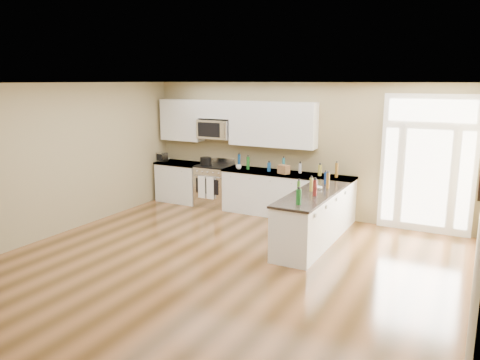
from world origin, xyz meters
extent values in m
plane|color=#4F3416|center=(0.00, 0.00, 0.00)|extent=(8.00, 8.00, 0.00)
plane|color=#998A61|center=(0.00, 4.00, 1.40)|extent=(7.00, 0.00, 7.00)
plane|color=#998A61|center=(-3.50, 0.00, 1.40)|extent=(0.00, 8.00, 8.00)
plane|color=#998A61|center=(3.50, 0.00, 1.40)|extent=(0.00, 8.00, 8.00)
plane|color=white|center=(0.00, 0.00, 2.80)|extent=(8.00, 8.00, 0.00)
cube|color=silver|center=(-2.87, 3.69, 0.45)|extent=(1.06, 0.62, 0.90)
cube|color=black|center=(-2.87, 3.69, 0.05)|extent=(1.02, 0.52, 0.10)
cube|color=black|center=(-2.87, 3.69, 0.92)|extent=(1.10, 0.66, 0.04)
cube|color=silver|center=(-0.16, 3.69, 0.45)|extent=(2.81, 0.62, 0.90)
cube|color=black|center=(-0.16, 3.69, 0.05)|extent=(2.77, 0.52, 0.10)
cube|color=black|center=(-0.16, 3.69, 0.92)|extent=(2.85, 0.66, 0.04)
cube|color=silver|center=(0.93, 2.24, 0.45)|extent=(0.65, 2.28, 0.90)
cube|color=black|center=(0.93, 2.24, 0.05)|extent=(0.61, 2.18, 0.10)
cube|color=black|center=(0.93, 2.24, 0.92)|extent=(0.69, 2.32, 0.04)
cube|color=silver|center=(-2.88, 3.83, 1.93)|extent=(1.04, 0.33, 0.95)
cube|color=silver|center=(-0.57, 3.83, 1.93)|extent=(1.94, 0.33, 0.95)
cube|color=silver|center=(-1.95, 3.83, 2.20)|extent=(0.82, 0.33, 0.40)
cube|color=silver|center=(-1.95, 3.80, 1.76)|extent=(0.78, 0.40, 0.42)
cube|color=black|center=(-2.01, 3.59, 1.76)|extent=(0.56, 0.01, 0.32)
cube|color=white|center=(2.55, 3.96, 1.30)|extent=(1.70, 0.08, 2.60)
cube|color=white|center=(2.55, 3.91, 1.05)|extent=(0.78, 0.02, 1.80)
cube|color=white|center=(1.89, 3.91, 1.05)|extent=(0.22, 0.02, 1.80)
cube|color=white|center=(3.21, 3.91, 1.05)|extent=(0.22, 0.02, 1.80)
cube|color=white|center=(2.55, 3.91, 2.30)|extent=(1.50, 0.02, 0.40)
cube|color=#923A3C|center=(3.45, 1.20, 1.70)|extent=(0.01, 0.46, 0.46)
cube|color=silver|center=(-1.93, 3.69, 0.46)|extent=(0.76, 0.62, 0.92)
cube|color=black|center=(-1.93, 3.69, 0.94)|extent=(0.76, 0.60, 0.03)
cube|color=silver|center=(-1.93, 3.99, 1.01)|extent=(0.76, 0.04, 0.14)
cube|color=black|center=(-1.93, 3.37, 0.52)|extent=(0.58, 0.01, 0.34)
cylinder|color=silver|center=(-1.93, 3.35, 0.74)|extent=(0.70, 0.02, 0.02)
cube|color=white|center=(-2.05, 3.34, 0.50)|extent=(0.18, 0.02, 0.50)
cube|color=white|center=(-1.83, 3.34, 0.50)|extent=(0.18, 0.02, 0.50)
cylinder|color=black|center=(-2.10, 3.60, 1.05)|extent=(0.32, 0.32, 0.20)
cube|color=silver|center=(-3.35, 3.62, 1.05)|extent=(0.30, 0.27, 0.22)
cube|color=brown|center=(-0.18, 3.57, 1.03)|extent=(0.25, 0.22, 0.18)
imported|color=white|center=(-3.35, 3.78, 0.96)|extent=(0.24, 0.24, 0.05)
imported|color=white|center=(0.91, 2.55, 0.96)|extent=(0.16, 0.16, 0.05)
imported|color=white|center=(-1.24, 3.58, 0.99)|extent=(0.15, 0.15, 0.10)
cylinder|color=#19591E|center=(0.98, 1.40, 1.06)|extent=(0.08, 0.08, 0.24)
cylinder|color=navy|center=(-0.55, 3.65, 1.04)|extent=(0.08, 0.08, 0.19)
cylinder|color=brown|center=(1.04, 2.70, 1.08)|extent=(0.06, 0.06, 0.28)
cylinder|color=olive|center=(0.55, 3.72, 1.05)|extent=(0.08, 0.08, 0.22)
cylinder|color=#26727F|center=(-0.25, 3.73, 1.09)|extent=(0.06, 0.06, 0.30)
cylinder|color=#591919|center=(1.02, 2.05, 1.08)|extent=(0.08, 0.08, 0.27)
cylinder|color=#B2B2B7|center=(0.10, 3.78, 1.04)|extent=(0.06, 0.06, 0.21)
cylinder|color=navy|center=(0.90, 3.00, 1.05)|extent=(0.06, 0.06, 0.23)
cylinder|color=#3F7226|center=(0.86, 1.70, 1.09)|extent=(0.06, 0.06, 0.30)
cylinder|color=#19591E|center=(-1.05, 3.65, 1.08)|extent=(0.07, 0.07, 0.28)
cylinder|color=navy|center=(-1.30, 3.71, 1.09)|extent=(0.06, 0.06, 0.30)
cylinder|color=brown|center=(0.90, 3.70, 1.09)|extent=(0.06, 0.06, 0.29)
cylinder|color=olive|center=(0.85, 2.35, 1.06)|extent=(0.06, 0.06, 0.23)
camera|label=1|loc=(3.47, -5.26, 2.84)|focal=35.00mm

